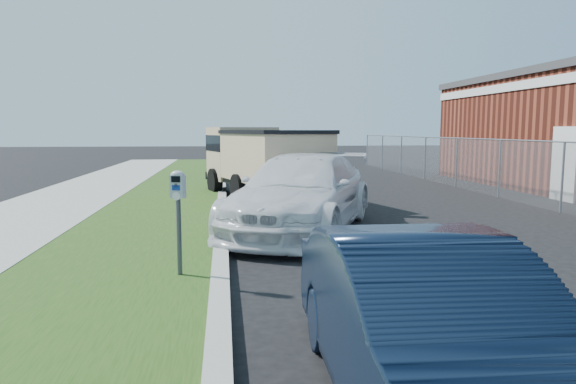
{
  "coord_description": "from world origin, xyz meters",
  "views": [
    {
      "loc": [
        -2.52,
        -7.99,
        2.1
      ],
      "look_at": [
        -1.4,
        1.0,
        1.0
      ],
      "focal_mm": 32.0,
      "sensor_mm": 36.0,
      "label": 1
    }
  ],
  "objects": [
    {
      "name": "parking_meter",
      "position": [
        -3.14,
        -1.02,
        1.16
      ],
      "size": [
        0.23,
        0.18,
        1.42
      ],
      "rotation": [
        0.0,
        0.0,
        -0.31
      ],
      "color": "#3F4247",
      "rests_on": "ground"
    },
    {
      "name": "navy_sedan",
      "position": [
        -1.05,
        -4.56,
        0.65
      ],
      "size": [
        1.43,
        3.98,
        1.31
      ],
      "primitive_type": "imported",
      "rotation": [
        0.0,
        0.0,
        -0.01
      ],
      "color": "black",
      "rests_on": "ground"
    },
    {
      "name": "dump_truck",
      "position": [
        -1.4,
        7.56,
        1.23
      ],
      "size": [
        3.67,
        5.93,
        2.19
      ],
      "rotation": [
        0.0,
        0.0,
        0.31
      ],
      "color": "black",
      "rests_on": "ground"
    },
    {
      "name": "streetside",
      "position": [
        -5.57,
        2.0,
        0.07
      ],
      "size": [
        6.12,
        50.0,
        0.15
      ],
      "color": "gray",
      "rests_on": "ground"
    },
    {
      "name": "ground",
      "position": [
        0.0,
        0.0,
        0.0
      ],
      "size": [
        120.0,
        120.0,
        0.0
      ],
      "primitive_type": "plane",
      "color": "black",
      "rests_on": "ground"
    },
    {
      "name": "chainlink_fence",
      "position": [
        6.0,
        7.0,
        1.26
      ],
      "size": [
        0.06,
        30.06,
        30.0
      ],
      "color": "slate",
      "rests_on": "ground"
    },
    {
      "name": "white_wagon",
      "position": [
        -0.89,
        2.58,
        0.8
      ],
      "size": [
        4.27,
        5.91,
        1.59
      ],
      "primitive_type": "imported",
      "rotation": [
        0.0,
        0.0,
        -0.42
      ],
      "color": "silver",
      "rests_on": "ground"
    }
  ]
}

